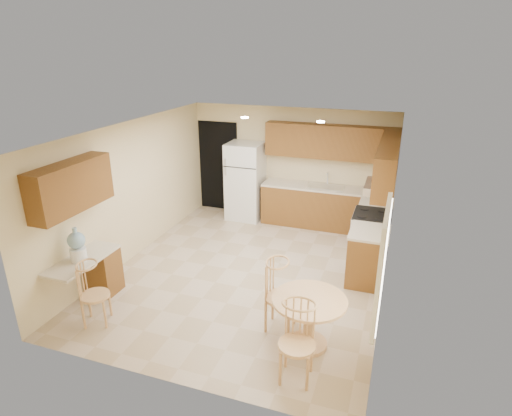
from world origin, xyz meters
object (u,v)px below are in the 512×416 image
(refrigerator, at_px, (245,181))
(chair_table_a, at_px, (279,293))
(stove, at_px, (370,236))
(dining_table, at_px, (309,315))
(chair_table_b, at_px, (295,341))
(chair_desk, at_px, (89,291))
(water_crock, at_px, (77,246))

(refrigerator, distance_m, chair_table_a, 4.27)
(stove, xyz_separation_m, dining_table, (-0.52, -2.75, -0.00))
(dining_table, distance_m, chair_table_a, 0.50)
(chair_table_a, height_order, chair_table_b, chair_table_a)
(chair_table_b, distance_m, chair_desk, 2.95)
(refrigerator, xyz_separation_m, water_crock, (-1.05, -4.16, 0.14))
(chair_table_a, xyz_separation_m, chair_table_b, (0.45, -0.88, -0.01))
(chair_desk, bearing_deg, dining_table, 77.37)
(refrigerator, height_order, chair_table_a, refrigerator)
(chair_desk, distance_m, water_crock, 0.74)
(refrigerator, relative_size, water_crock, 3.33)
(chair_table_b, bearing_deg, stove, -102.22)
(dining_table, height_order, chair_table_b, chair_table_b)
(chair_table_b, height_order, water_crock, water_crock)
(dining_table, xyz_separation_m, water_crock, (-3.40, -0.19, 0.54))
(refrigerator, height_order, chair_table_b, refrigerator)
(dining_table, distance_m, chair_table_b, 0.74)
(chair_table_a, bearing_deg, water_crock, -83.17)
(stove, height_order, dining_table, stove)
(stove, relative_size, chair_table_a, 1.06)
(chair_table_b, height_order, chair_desk, chair_table_b)
(refrigerator, relative_size, chair_table_b, 1.73)
(dining_table, bearing_deg, stove, 79.18)
(chair_table_b, bearing_deg, water_crock, -12.60)
(dining_table, height_order, chair_desk, chair_desk)
(refrigerator, bearing_deg, chair_table_b, -63.41)
(refrigerator, height_order, stove, refrigerator)
(chair_desk, bearing_deg, water_crock, -153.71)
(chair_table_b, bearing_deg, chair_table_a, -66.55)
(refrigerator, height_order, chair_desk, refrigerator)
(chair_table_a, distance_m, water_crock, 2.99)
(stove, bearing_deg, refrigerator, 157.01)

